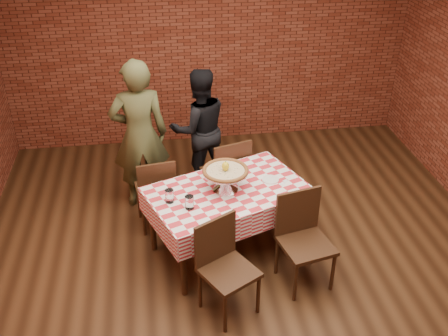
{
  "coord_description": "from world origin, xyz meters",
  "views": [
    {
      "loc": [
        -0.79,
        -3.84,
        3.62
      ],
      "look_at": [
        -0.15,
        0.54,
        0.94
      ],
      "focal_mm": 41.83,
      "sensor_mm": 36.0,
      "label": 1
    }
  ],
  "objects_px": {
    "diner_black": "(199,128)",
    "diner_olive": "(140,135)",
    "chair_near_right": "(306,244)",
    "table": "(228,221)",
    "pizza_stand": "(225,180)",
    "chair_near_left": "(229,272)",
    "condiment_caddy": "(217,170)",
    "water_glass_right": "(169,196)",
    "water_glass_left": "(189,202)",
    "chair_far_right": "(225,172)",
    "chair_far_left": "(155,190)",
    "pizza": "(225,171)"
  },
  "relations": [
    {
      "from": "water_glass_left",
      "to": "chair_near_right",
      "type": "distance_m",
      "value": 1.17
    },
    {
      "from": "water_glass_right",
      "to": "chair_near_right",
      "type": "bearing_deg",
      "value": -20.22
    },
    {
      "from": "chair_far_right",
      "to": "diner_black",
      "type": "height_order",
      "value": "diner_black"
    },
    {
      "from": "water_glass_left",
      "to": "water_glass_right",
      "type": "xyz_separation_m",
      "value": [
        -0.18,
        0.13,
        0.0
      ]
    },
    {
      "from": "water_glass_right",
      "to": "diner_olive",
      "type": "height_order",
      "value": "diner_olive"
    },
    {
      "from": "chair_far_left",
      "to": "condiment_caddy",
      "type": "bearing_deg",
      "value": 146.55
    },
    {
      "from": "chair_near_right",
      "to": "diner_black",
      "type": "xyz_separation_m",
      "value": [
        -0.8,
        1.97,
        0.29
      ]
    },
    {
      "from": "pizza_stand",
      "to": "table",
      "type": "bearing_deg",
      "value": -39.21
    },
    {
      "from": "pizza",
      "to": "water_glass_right",
      "type": "bearing_deg",
      "value": -165.68
    },
    {
      "from": "chair_far_right",
      "to": "diner_olive",
      "type": "relative_size",
      "value": 0.52
    },
    {
      "from": "condiment_caddy",
      "to": "diner_olive",
      "type": "bearing_deg",
      "value": 126.71
    },
    {
      "from": "table",
      "to": "chair_far_right",
      "type": "height_order",
      "value": "chair_far_right"
    },
    {
      "from": "chair_far_right",
      "to": "diner_black",
      "type": "bearing_deg",
      "value": -85.53
    },
    {
      "from": "chair_near_right",
      "to": "table",
      "type": "bearing_deg",
      "value": 125.92
    },
    {
      "from": "pizza",
      "to": "diner_black",
      "type": "distance_m",
      "value": 1.39
    },
    {
      "from": "condiment_caddy",
      "to": "chair_far_left",
      "type": "height_order",
      "value": "condiment_caddy"
    },
    {
      "from": "table",
      "to": "chair_near_right",
      "type": "distance_m",
      "value": 0.89
    },
    {
      "from": "table",
      "to": "chair_far_right",
      "type": "distance_m",
      "value": 0.82
    },
    {
      "from": "table",
      "to": "water_glass_right",
      "type": "bearing_deg",
      "value": -167.68
    },
    {
      "from": "water_glass_left",
      "to": "condiment_caddy",
      "type": "distance_m",
      "value": 0.62
    },
    {
      "from": "water_glass_left",
      "to": "chair_far_left",
      "type": "bearing_deg",
      "value": 110.93
    },
    {
      "from": "water_glass_right",
      "to": "chair_far_right",
      "type": "height_order",
      "value": "chair_far_right"
    },
    {
      "from": "pizza_stand",
      "to": "water_glass_right",
      "type": "bearing_deg",
      "value": -165.68
    },
    {
      "from": "table",
      "to": "condiment_caddy",
      "type": "xyz_separation_m",
      "value": [
        -0.07,
        0.26,
        0.46
      ]
    },
    {
      "from": "pizza",
      "to": "condiment_caddy",
      "type": "xyz_separation_m",
      "value": [
        -0.05,
        0.24,
        -0.14
      ]
    },
    {
      "from": "condiment_caddy",
      "to": "chair_far_left",
      "type": "xyz_separation_m",
      "value": [
        -0.65,
        0.31,
        -0.39
      ]
    },
    {
      "from": "chair_near_left",
      "to": "diner_olive",
      "type": "xyz_separation_m",
      "value": [
        -0.74,
        1.89,
        0.44
      ]
    },
    {
      "from": "chair_near_left",
      "to": "diner_olive",
      "type": "relative_size",
      "value": 0.51
    },
    {
      "from": "pizza",
      "to": "chair_near_right",
      "type": "bearing_deg",
      "value": -41.35
    },
    {
      "from": "condiment_caddy",
      "to": "table",
      "type": "bearing_deg",
      "value": -83.91
    },
    {
      "from": "water_glass_left",
      "to": "diner_olive",
      "type": "height_order",
      "value": "diner_olive"
    },
    {
      "from": "pizza_stand",
      "to": "chair_near_right",
      "type": "distance_m",
      "value": 0.99
    },
    {
      "from": "chair_far_right",
      "to": "diner_black",
      "type": "xyz_separation_m",
      "value": [
        -0.23,
        0.58,
        0.29
      ]
    },
    {
      "from": "chair_far_left",
      "to": "chair_near_right",
      "type": "bearing_deg",
      "value": 132.0
    },
    {
      "from": "table",
      "to": "diner_black",
      "type": "distance_m",
      "value": 1.44
    },
    {
      "from": "chair_far_left",
      "to": "diner_black",
      "type": "height_order",
      "value": "diner_black"
    },
    {
      "from": "pizza_stand",
      "to": "diner_black",
      "type": "xyz_separation_m",
      "value": [
        -0.12,
        1.37,
        -0.1
      ]
    },
    {
      "from": "pizza",
      "to": "condiment_caddy",
      "type": "bearing_deg",
      "value": 101.03
    },
    {
      "from": "pizza",
      "to": "water_glass_left",
      "type": "relative_size",
      "value": 3.4
    },
    {
      "from": "pizza",
      "to": "diner_olive",
      "type": "height_order",
      "value": "diner_olive"
    },
    {
      "from": "chair_far_right",
      "to": "diner_olive",
      "type": "xyz_separation_m",
      "value": [
        -0.94,
        0.23,
        0.43
      ]
    },
    {
      "from": "diner_olive",
      "to": "chair_near_right",
      "type": "bearing_deg",
      "value": 127.89
    },
    {
      "from": "pizza",
      "to": "chair_far_right",
      "type": "distance_m",
      "value": 0.94
    },
    {
      "from": "pizza_stand",
      "to": "water_glass_right",
      "type": "height_order",
      "value": "pizza_stand"
    },
    {
      "from": "table",
      "to": "chair_far_left",
      "type": "xyz_separation_m",
      "value": [
        -0.72,
        0.57,
        0.07
      ]
    },
    {
      "from": "pizza_stand",
      "to": "pizza",
      "type": "xyz_separation_m",
      "value": [
        0.0,
        0.0,
        0.11
      ]
    },
    {
      "from": "diner_olive",
      "to": "diner_black",
      "type": "height_order",
      "value": "diner_olive"
    },
    {
      "from": "water_glass_right",
      "to": "diner_olive",
      "type": "relative_size",
      "value": 0.07
    },
    {
      "from": "diner_black",
      "to": "diner_olive",
      "type": "bearing_deg",
      "value": 15.19
    },
    {
      "from": "condiment_caddy",
      "to": "diner_olive",
      "type": "relative_size",
      "value": 0.08
    }
  ]
}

